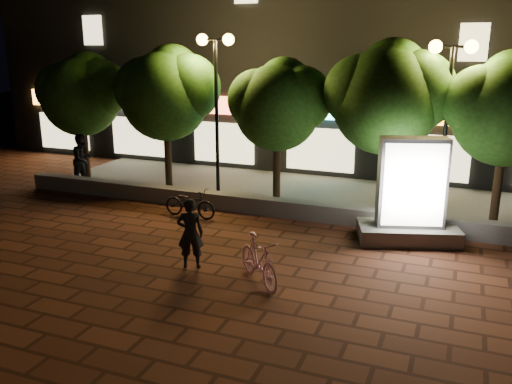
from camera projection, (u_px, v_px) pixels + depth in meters
The scene contains 16 objects.
ground at pixel (182, 259), 12.74m from camera, with size 80.00×80.00×0.00m, color #572B1B.
retaining_wall at pixel (246, 204), 16.26m from camera, with size 16.00×0.45×0.50m, color slate.
sidewalk at pixel (273, 190), 18.56m from camera, with size 16.00×5.00×0.08m, color slate.
building_block at pixel (324, 43), 23.05m from camera, with size 28.00×8.12×11.30m.
tree_far_left at pixel (83, 92), 19.20m from camera, with size 3.36×2.80×4.63m.
tree_left at pixel (167, 90), 17.93m from camera, with size 3.60×3.00×4.89m.
tree_mid at pixel (280, 102), 16.59m from camera, with size 3.24×2.70×4.50m.
tree_right at pixel (388, 94), 15.33m from camera, with size 3.72×3.10×5.07m.
tree_far_right at pixel (510, 105), 14.26m from camera, with size 3.48×2.90×4.76m.
street_lamp_left at pixel (216, 74), 16.85m from camera, with size 1.26×0.36×5.18m.
street_lamp_right at pixel (450, 84), 14.43m from camera, with size 1.26×0.36×4.98m.
ad_kiosk at pixel (410, 200), 13.61m from camera, with size 2.77×1.94×2.72m.
scooter_pink at pixel (259, 260), 11.31m from camera, with size 0.50×1.76×1.06m, color #F49DC4.
rider at pixel (190, 233), 12.06m from camera, with size 0.60×0.39×1.65m, color black.
scooter_parked at pixel (190, 203), 15.69m from camera, with size 0.58×1.67×0.88m, color black.
pedestrian at pixel (83, 159), 18.90m from camera, with size 0.89×0.70×1.84m, color black.
Camera 1 is at (5.97, -10.38, 4.96)m, focal length 37.44 mm.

